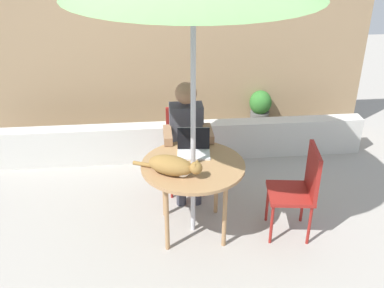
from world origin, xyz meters
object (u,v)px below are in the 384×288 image
chair_occupied (186,142)px  cat (173,166)px  patio_table (193,171)px  person_seated (187,135)px  chair_empty (301,185)px  potted_plant_near_fence (260,111)px  laptop (194,146)px

chair_occupied → cat: (-0.18, -0.97, 0.29)m
patio_table → person_seated: 0.66m
person_seated → cat: bearing=-102.7°
chair_empty → person_seated: bearing=140.9°
cat → potted_plant_near_fence: (1.28, 2.16, -0.48)m
chair_occupied → chair_empty: (0.96, -0.94, 0.00)m
patio_table → chair_empty: bearing=-7.6°
chair_occupied → cat: 1.03m
patio_table → potted_plant_near_fence: 2.30m
chair_occupied → laptop: 0.64m
potted_plant_near_fence → cat: bearing=-120.7°
chair_empty → laptop: (-0.94, 0.35, 0.26)m
person_seated → laptop: 0.44m
chair_empty → cat: (-1.15, -0.03, 0.29)m
chair_empty → laptop: laptop is taller
cat → potted_plant_near_fence: size_ratio=0.97×
laptop → person_seated: bearing=93.6°
chair_occupied → chair_empty: bearing=-44.3°
patio_table → chair_occupied: size_ratio=1.05×
laptop → potted_plant_near_fence: (1.07, 1.77, -0.46)m
chair_occupied → laptop: size_ratio=2.78×
laptop → cat: (-0.21, -0.38, 0.02)m
chair_empty → patio_table: bearing=172.4°
chair_empty → potted_plant_near_fence: chair_empty is taller
potted_plant_near_fence → chair_empty: bearing=-93.6°
chair_occupied → person_seated: size_ratio=0.72×
chair_empty → person_seated: (-0.96, 0.78, 0.17)m
chair_occupied → person_seated: person_seated is taller
patio_table → person_seated: bearing=90.0°
patio_table → chair_empty: chair_empty is taller
chair_occupied → potted_plant_near_fence: 1.63m
potted_plant_near_fence → person_seated: bearing=-129.3°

